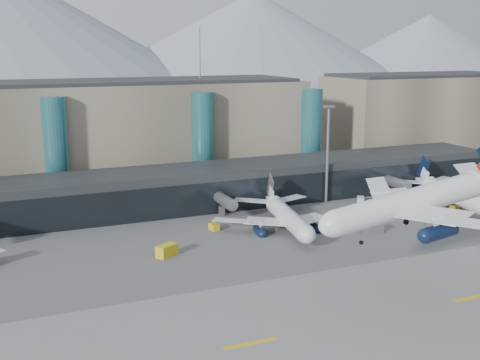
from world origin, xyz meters
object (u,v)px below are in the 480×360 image
object	(u,v)px
jet_parked_mid	(284,209)
veh_e	(455,207)
veh_b	(214,227)
jet_parked_right	(449,188)
veh_d	(360,200)
veh_h	(167,250)
veh_g	(307,222)
veh_c	(374,228)
hero_jet	(427,192)
lightmast_mid	(328,149)

from	to	relation	value
jet_parked_mid	veh_e	bearing A→B (deg)	-83.57
veh_b	jet_parked_right	bearing A→B (deg)	-99.96
veh_b	veh_e	distance (m)	62.49
veh_d	veh_h	xyz separation A→B (m)	(-58.22, -19.28, 0.28)
veh_e	veh_g	xyz separation A→B (m)	(-40.90, 2.87, -0.02)
veh_b	jet_parked_mid	bearing A→B (deg)	-111.52
veh_c	veh_d	xyz separation A→B (m)	(11.63, 22.33, -0.19)
veh_b	veh_g	bearing A→B (deg)	-109.35
hero_jet	veh_d	size ratio (longest dim) A/B	11.84
jet_parked_right	veh_c	xyz separation A→B (m)	(-31.21, -11.54, -3.56)
veh_g	jet_parked_right	bearing A→B (deg)	78.46
veh_b	veh_c	world-z (taller)	veh_c
jet_parked_mid	veh_e	xyz separation A→B (m)	(46.56, -3.56, -3.51)
hero_jet	veh_g	distance (m)	46.55
jet_parked_mid	veh_e	distance (m)	46.82
hero_jet	veh_b	xyz separation A→B (m)	(-18.03, 48.08, -17.10)
jet_parked_right	veh_g	world-z (taller)	jet_parked_right
jet_parked_mid	veh_h	size ratio (longest dim) A/B	8.17
veh_c	veh_d	size ratio (longest dim) A/B	1.24
hero_jet	lightmast_mid	bearing A→B (deg)	76.03
veh_b	veh_d	bearing A→B (deg)	-87.51
hero_jet	jet_parked_mid	world-z (taller)	hero_jet
jet_parked_mid	veh_h	bearing A→B (deg)	116.32
veh_b	veh_g	size ratio (longest dim) A/B	1.05
lightmast_mid	veh_g	world-z (taller)	lightmast_mid
veh_b	veh_e	size ratio (longest dim) A/B	0.99
hero_jet	veh_c	distance (m)	39.09
veh_c	veh_h	bearing A→B (deg)	-176.41
jet_parked_mid	veh_b	size ratio (longest dim) A/B	13.53
veh_h	jet_parked_right	bearing A→B (deg)	-24.64
jet_parked_right	veh_h	bearing A→B (deg)	106.28
veh_c	veh_d	world-z (taller)	veh_c
veh_e	veh_h	bearing A→B (deg)	162.35
jet_parked_mid	veh_g	world-z (taller)	jet_parked_mid
veh_g	veh_c	bearing A→B (deg)	32.65
veh_d	veh_h	world-z (taller)	veh_h
lightmast_mid	veh_h	bearing A→B (deg)	-154.66
lightmast_mid	veh_g	bearing A→B (deg)	-132.33
jet_parked_right	veh_e	world-z (taller)	jet_parked_right
veh_h	lightmast_mid	bearing A→B (deg)	-5.53
veh_e	veh_d	bearing A→B (deg)	120.61
veh_b	veh_c	bearing A→B (deg)	-122.33
hero_jet	veh_h	xyz separation A→B (m)	(-32.68, 35.52, -16.66)
jet_parked_mid	veh_d	bearing A→B (deg)	-57.97
veh_d	veh_e	bearing A→B (deg)	-95.33
veh_d	veh_g	distance (m)	25.30
veh_d	veh_g	xyz separation A→B (m)	(-22.47, -11.62, -0.18)
jet_parked_right	veh_b	xyz separation A→B (m)	(-63.15, 4.08, -3.91)
veh_e	veh_c	bearing A→B (deg)	173.40
hero_jet	veh_g	size ratio (longest dim) A/B	15.13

